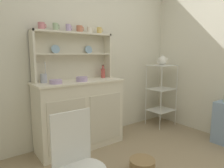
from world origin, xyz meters
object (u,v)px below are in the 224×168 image
bowl_mixing_large (56,82)px  porcelain_teapot (162,60)px  bakers_rack (161,88)px  floor_basket (142,166)px  utensil_jar (44,78)px  wire_chair (77,159)px  hutch_cabinet (80,113)px  hutch_shelf_unit (73,52)px  jam_bottle (103,73)px  cup_rose_0 (42,26)px

bowl_mixing_large → porcelain_teapot: size_ratio=0.60×
bakers_rack → floor_basket: bakers_rack is taller
bowl_mixing_large → utensil_jar: bearing=120.9°
wire_chair → utensil_jar: utensil_jar is taller
wire_chair → porcelain_teapot: 2.46m
hutch_cabinet → hutch_shelf_unit: size_ratio=1.07×
hutch_shelf_unit → floor_basket: size_ratio=4.01×
wire_chair → bakers_rack: bearing=2.8°
bowl_mixing_large → bakers_rack: bearing=-0.6°
bakers_rack → utensil_jar: 2.00m
bowl_mixing_large → jam_bottle: (0.78, 0.16, 0.05)m
hutch_cabinet → bowl_mixing_large: bowl_mixing_large is taller
bakers_rack → utensil_jar: bearing=175.1°
cup_rose_0 → jam_bottle: (0.85, -0.04, -0.60)m
floor_basket → bowl_mixing_large: 1.35m
hutch_cabinet → bowl_mixing_large: 0.58m
floor_basket → utensil_jar: size_ratio=1.08×
cup_rose_0 → bowl_mixing_large: 0.68m
porcelain_teapot → jam_bottle: bearing=170.8°
floor_basket → bowl_mixing_large: bearing=124.0°
hutch_shelf_unit → jam_bottle: 0.53m
floor_basket → utensil_jar: 1.51m
floor_basket → jam_bottle: 1.38m
wire_chair → hutch_cabinet: bearing=38.6°
wire_chair → utensil_jar: 1.30m
bakers_rack → jam_bottle: bearing=170.9°
utensil_jar → wire_chair: bearing=-98.4°
wire_chair → jam_bottle: bearing=26.4°
hutch_cabinet → utensil_jar: size_ratio=4.64×
floor_basket → bakers_rack: bearing=33.1°
hutch_shelf_unit → porcelain_teapot: size_ratio=4.47×
jam_bottle → porcelain_teapot: 1.13m
bakers_rack → utensil_jar: size_ratio=4.21×
floor_basket → utensil_jar: bearing=123.6°
floor_basket → jam_bottle: (0.19, 1.02, 0.91)m
bowl_mixing_large → hutch_cabinet: bearing=12.1°
floor_basket → porcelain_teapot: size_ratio=1.11×
cup_rose_0 → jam_bottle: bearing=-2.4°
hutch_shelf_unit → bowl_mixing_large: bearing=-145.3°
bowl_mixing_large → jam_bottle: size_ratio=0.77×
hutch_shelf_unit → porcelain_teapot: bearing=-9.4°
porcelain_teapot → bowl_mixing_large: bearing=179.4°
hutch_shelf_unit → floor_basket: bearing=-77.6°
jam_bottle → utensil_jar: (-0.87, -0.01, -0.02)m
hutch_cabinet → porcelain_teapot: (1.54, -0.09, 0.68)m
jam_bottle → floor_basket: bearing=-100.6°
hutch_cabinet → utensil_jar: (-0.43, 0.08, 0.50)m
cup_rose_0 → porcelain_teapot: (1.95, -0.21, -0.44)m
utensil_jar → hutch_cabinet: bearing=-10.2°
wire_chair → utensil_jar: bearing=58.6°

